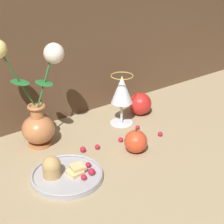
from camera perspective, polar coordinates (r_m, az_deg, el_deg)
name	(u,v)px	position (r m, az deg, el deg)	size (l,w,h in m)	color
ground_plane	(101,148)	(1.14, -1.68, -5.47)	(2.40, 2.40, 0.00)	#9E8966
vase	(37,110)	(1.13, -11.33, 0.34)	(0.21, 0.10, 0.34)	#B77042
plate_with_pastries	(64,173)	(1.01, -7.31, -9.23)	(0.19, 0.19, 0.07)	#A3A3A8
wine_glass	(122,92)	(1.24, 1.51, 3.14)	(0.08, 0.08, 0.17)	silver
apple_beside_vase	(136,141)	(1.11, 3.63, -4.51)	(0.07, 0.07, 0.08)	#D14223
apple_near_glass	(140,104)	(1.34, 4.31, 1.26)	(0.08, 0.08, 0.09)	red
berry_near_plate	(160,134)	(1.21, 7.36, -3.34)	(0.02, 0.02, 0.02)	#AD192D
berry_front_center	(98,148)	(1.13, -2.12, -5.43)	(0.02, 0.02, 0.02)	#AD192D
berry_by_glass_stem	(83,149)	(1.12, -4.47, -5.71)	(0.02, 0.02, 0.02)	#AD192D
berry_under_candlestick	(138,127)	(1.25, 3.93, -2.34)	(0.01, 0.01, 0.01)	#AD192D
berry_far_right	(121,140)	(1.17, 1.33, -4.23)	(0.02, 0.02, 0.02)	#AD192D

